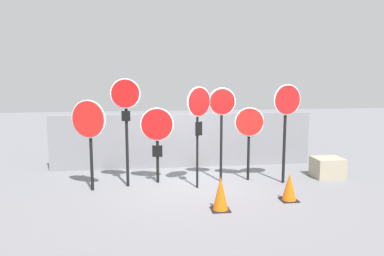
{
  "coord_description": "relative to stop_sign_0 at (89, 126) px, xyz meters",
  "views": [
    {
      "loc": [
        -1.24,
        -9.28,
        2.8
      ],
      "look_at": [
        -0.0,
        0.0,
        1.47
      ],
      "focal_mm": 35.0,
      "sensor_mm": 36.0,
      "label": 1
    }
  ],
  "objects": [
    {
      "name": "ground_plane",
      "position": [
        2.51,
        0.22,
        -1.6
      ],
      "size": [
        40.0,
        40.0,
        0.0
      ],
      "primitive_type": "plane",
      "color": "slate"
    },
    {
      "name": "fence_back",
      "position": [
        2.51,
        2.08,
        -0.79
      ],
      "size": [
        7.93,
        0.12,
        1.63
      ],
      "color": "slate",
      "rests_on": "ground"
    },
    {
      "name": "stop_sign_0",
      "position": [
        0.0,
        0.0,
        0.0
      ],
      "size": [
        0.84,
        0.43,
        2.22
      ],
      "rotation": [
        0.0,
        0.0,
        -0.46
      ],
      "color": "black",
      "rests_on": "ground"
    },
    {
      "name": "stop_sign_1",
      "position": [
        0.87,
        0.23,
        0.36
      ],
      "size": [
        0.74,
        0.17,
        2.72
      ],
      "rotation": [
        0.0,
        0.0,
        -0.12
      ],
      "color": "black",
      "rests_on": "ground"
    },
    {
      "name": "stop_sign_2",
      "position": [
        1.63,
        0.45,
        -0.22
      ],
      "size": [
        0.86,
        0.17,
        1.98
      ],
      "rotation": [
        0.0,
        0.0,
        -0.1
      ],
      "color": "black",
      "rests_on": "ground"
    },
    {
      "name": "stop_sign_3",
      "position": [
        2.62,
        -0.12,
        0.3
      ],
      "size": [
        0.63,
        0.42,
        2.53
      ],
      "rotation": [
        0.0,
        0.0,
        0.58
      ],
      "color": "black",
      "rests_on": "ground"
    },
    {
      "name": "stop_sign_4",
      "position": [
        3.3,
        0.35,
        0.22
      ],
      "size": [
        0.71,
        0.12,
        2.48
      ],
      "rotation": [
        0.0,
        0.0,
        0.0
      ],
      "color": "black",
      "rests_on": "ground"
    },
    {
      "name": "stop_sign_5",
      "position": [
        4.05,
        0.38,
        -0.19
      ],
      "size": [
        0.77,
        0.18,
        1.97
      ],
      "rotation": [
        0.0,
        0.0,
        -0.14
      ],
      "color": "black",
      "rests_on": "ground"
    },
    {
      "name": "stop_sign_6",
      "position": [
        4.9,
        0.01,
        0.26
      ],
      "size": [
        0.77,
        0.21,
        2.57
      ],
      "rotation": [
        0.0,
        0.0,
        0.22
      ],
      "color": "black",
      "rests_on": "ground"
    },
    {
      "name": "traffic_cone_0",
      "position": [
        4.5,
        -1.31,
        -1.29
      ],
      "size": [
        0.38,
        0.38,
        0.63
      ],
      "color": "black",
      "rests_on": "ground"
    },
    {
      "name": "traffic_cone_1",
      "position": [
        2.85,
        -1.7,
        -1.25
      ],
      "size": [
        0.39,
        0.39,
        0.72
      ],
      "color": "black",
      "rests_on": "ground"
    },
    {
      "name": "storage_crate",
      "position": [
        6.3,
        0.4,
        -1.33
      ],
      "size": [
        0.78,
        0.68,
        0.54
      ],
      "color": "#9E937A",
      "rests_on": "ground"
    }
  ]
}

